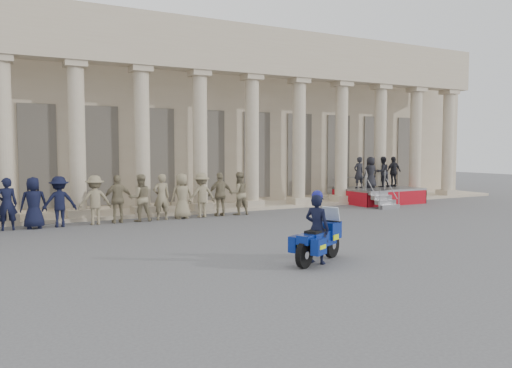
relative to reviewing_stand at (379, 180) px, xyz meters
name	(u,v)px	position (x,y,z in m)	size (l,w,h in m)	color
ground	(259,246)	(-11.22, -7.46, -1.23)	(90.00, 90.00, 0.00)	#4D4D50
building	(133,119)	(-11.22, 7.28, 3.29)	(40.00, 12.50, 9.00)	tan
officer_rank	(19,203)	(-17.31, -0.87, -0.30)	(18.40, 0.70, 1.86)	black
reviewing_stand	(379,180)	(0.00, 0.00, 0.00)	(3.99, 3.89, 2.45)	gray
motorcycle	(319,239)	(-10.88, -10.05, -0.65)	(1.93, 1.33, 1.35)	black
rider	(317,227)	(-10.98, -10.10, -0.32)	(0.66, 0.76, 1.84)	black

